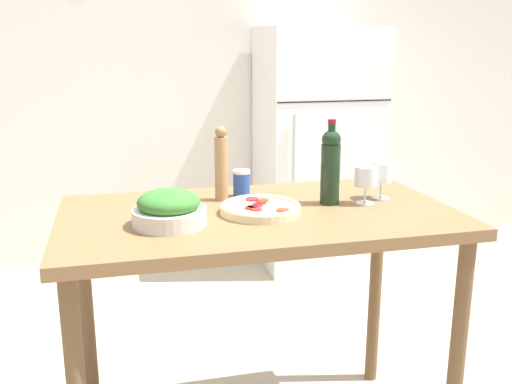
{
  "coord_description": "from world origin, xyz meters",
  "views": [
    {
      "loc": [
        -0.47,
        -1.86,
        1.52
      ],
      "look_at": [
        0.0,
        0.04,
        1.02
      ],
      "focal_mm": 40.0,
      "sensor_mm": 36.0,
      "label": 1
    }
  ],
  "objects_px": {
    "pepper_mill": "(221,165)",
    "salt_canister": "(242,183)",
    "salad_bowl": "(169,209)",
    "refrigerator": "(317,149)",
    "wine_glass_far": "(382,174)",
    "wine_bottle": "(330,165)",
    "homemade_pizza": "(260,208)",
    "wine_glass_near": "(366,179)"
  },
  "relations": [
    {
      "from": "pepper_mill",
      "to": "salt_canister",
      "type": "distance_m",
      "value": 0.12
    },
    {
      "from": "pepper_mill",
      "to": "salad_bowl",
      "type": "distance_m",
      "value": 0.35
    },
    {
      "from": "refrigerator",
      "to": "salt_canister",
      "type": "bearing_deg",
      "value": -118.95
    },
    {
      "from": "refrigerator",
      "to": "pepper_mill",
      "type": "height_order",
      "value": "refrigerator"
    },
    {
      "from": "wine_glass_far",
      "to": "salad_bowl",
      "type": "height_order",
      "value": "wine_glass_far"
    },
    {
      "from": "pepper_mill",
      "to": "wine_bottle",
      "type": "bearing_deg",
      "value": -21.28
    },
    {
      "from": "homemade_pizza",
      "to": "pepper_mill",
      "type": "bearing_deg",
      "value": 115.34
    },
    {
      "from": "wine_glass_near",
      "to": "salt_canister",
      "type": "relative_size",
      "value": 1.33
    },
    {
      "from": "salad_bowl",
      "to": "wine_glass_far",
      "type": "bearing_deg",
      "value": 9.79
    },
    {
      "from": "wine_glass_far",
      "to": "homemade_pizza",
      "type": "height_order",
      "value": "wine_glass_far"
    },
    {
      "from": "salad_bowl",
      "to": "pepper_mill",
      "type": "bearing_deg",
      "value": 49.93
    },
    {
      "from": "refrigerator",
      "to": "homemade_pizza",
      "type": "distance_m",
      "value": 2.07
    },
    {
      "from": "wine_bottle",
      "to": "salt_canister",
      "type": "xyz_separation_m",
      "value": [
        -0.29,
        0.18,
        -0.09
      ]
    },
    {
      "from": "wine_glass_far",
      "to": "pepper_mill",
      "type": "relative_size",
      "value": 0.5
    },
    {
      "from": "salad_bowl",
      "to": "salt_canister",
      "type": "height_order",
      "value": "salad_bowl"
    },
    {
      "from": "salad_bowl",
      "to": "salt_canister",
      "type": "distance_m",
      "value": 0.42
    },
    {
      "from": "wine_bottle",
      "to": "pepper_mill",
      "type": "xyz_separation_m",
      "value": [
        -0.38,
        0.15,
        -0.01
      ]
    },
    {
      "from": "wine_glass_near",
      "to": "pepper_mill",
      "type": "bearing_deg",
      "value": 160.2
    },
    {
      "from": "homemade_pizza",
      "to": "salad_bowl",
      "type": "bearing_deg",
      "value": -169.19
    },
    {
      "from": "pepper_mill",
      "to": "refrigerator",
      "type": "bearing_deg",
      "value": 59.31
    },
    {
      "from": "refrigerator",
      "to": "wine_bottle",
      "type": "bearing_deg",
      "value": -108.68
    },
    {
      "from": "wine_glass_near",
      "to": "salad_bowl",
      "type": "distance_m",
      "value": 0.73
    },
    {
      "from": "pepper_mill",
      "to": "salt_canister",
      "type": "bearing_deg",
      "value": 19.33
    },
    {
      "from": "salt_canister",
      "to": "wine_glass_near",
      "type": "bearing_deg",
      "value": -26.61
    },
    {
      "from": "wine_bottle",
      "to": "homemade_pizza",
      "type": "xyz_separation_m",
      "value": [
        -0.28,
        -0.06,
        -0.13
      ]
    },
    {
      "from": "wine_glass_far",
      "to": "refrigerator",
      "type": "bearing_deg",
      "value": 77.51
    },
    {
      "from": "pepper_mill",
      "to": "wine_glass_near",
      "type": "bearing_deg",
      "value": -19.8
    },
    {
      "from": "wine_glass_far",
      "to": "salt_canister",
      "type": "bearing_deg",
      "value": 163.3
    },
    {
      "from": "wine_glass_far",
      "to": "salad_bowl",
      "type": "xyz_separation_m",
      "value": [
        -0.81,
        -0.14,
        -0.04
      ]
    },
    {
      "from": "homemade_pizza",
      "to": "salt_canister",
      "type": "relative_size",
      "value": 2.67
    },
    {
      "from": "salt_canister",
      "to": "wine_bottle",
      "type": "bearing_deg",
      "value": -30.96
    },
    {
      "from": "refrigerator",
      "to": "wine_bottle",
      "type": "xyz_separation_m",
      "value": [
        -0.61,
        -1.81,
        0.28
      ]
    },
    {
      "from": "refrigerator",
      "to": "homemade_pizza",
      "type": "height_order",
      "value": "refrigerator"
    },
    {
      "from": "pepper_mill",
      "to": "salad_bowl",
      "type": "bearing_deg",
      "value": -130.07
    },
    {
      "from": "wine_glass_far",
      "to": "salt_canister",
      "type": "relative_size",
      "value": 1.33
    },
    {
      "from": "wine_glass_far",
      "to": "homemade_pizza",
      "type": "xyz_separation_m",
      "value": [
        -0.49,
        -0.08,
        -0.08
      ]
    },
    {
      "from": "wine_bottle",
      "to": "wine_glass_far",
      "type": "bearing_deg",
      "value": 6.04
    },
    {
      "from": "wine_glass_near",
      "to": "wine_glass_far",
      "type": "xyz_separation_m",
      "value": [
        0.09,
        0.06,
        0.0
      ]
    },
    {
      "from": "wine_bottle",
      "to": "pepper_mill",
      "type": "relative_size",
      "value": 1.11
    },
    {
      "from": "wine_bottle",
      "to": "pepper_mill",
      "type": "distance_m",
      "value": 0.4
    },
    {
      "from": "salt_canister",
      "to": "homemade_pizza",
      "type": "bearing_deg",
      "value": -86.78
    },
    {
      "from": "wine_glass_far",
      "to": "wine_glass_near",
      "type": "bearing_deg",
      "value": -147.31
    }
  ]
}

